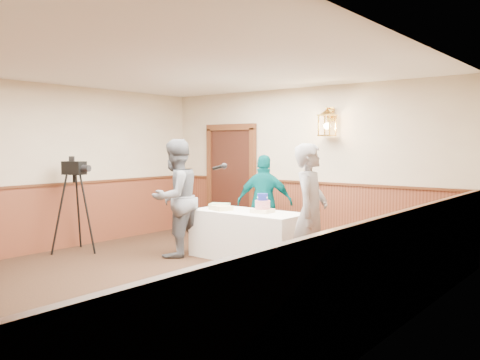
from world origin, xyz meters
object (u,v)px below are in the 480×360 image
object	(u,v)px
assistant_p	(265,203)
tv_camera_rig	(75,211)
tiered_cake	(263,205)
sheet_cake_yellow	(221,208)
interviewer	(176,198)
display_table	(248,235)
sheet_cake_green	(220,205)
baker	(311,213)

from	to	relation	value
assistant_p	tv_camera_rig	bearing A→B (deg)	17.01
tiered_cake	tv_camera_rig	world-z (taller)	tv_camera_rig
tiered_cake	assistant_p	size ratio (longest dim) A/B	0.19
sheet_cake_yellow	interviewer	size ratio (longest dim) A/B	0.18
tiered_cake	assistant_p	xyz separation A→B (m)	(-0.46, 0.70, -0.06)
display_table	interviewer	world-z (taller)	interviewer
sheet_cake_green	interviewer	size ratio (longest dim) A/B	0.16
baker	assistant_p	xyz separation A→B (m)	(-1.63, 1.25, -0.09)
baker	tv_camera_rig	bearing A→B (deg)	88.19
display_table	tiered_cake	xyz separation A→B (m)	(0.27, 0.02, 0.49)
tiered_cake	sheet_cake_green	bearing A→B (deg)	175.98
sheet_cake_green	tiered_cake	bearing A→B (deg)	-4.02
interviewer	assistant_p	size ratio (longest dim) A/B	1.16
display_table	sheet_cake_yellow	distance (m)	0.61
sheet_cake_green	tv_camera_rig	world-z (taller)	tv_camera_rig
display_table	sheet_cake_green	bearing A→B (deg)	172.96
assistant_p	tv_camera_rig	world-z (taller)	assistant_p
sheet_cake_yellow	tv_camera_rig	xyz separation A→B (m)	(-2.13, -1.24, -0.11)
display_table	assistant_p	size ratio (longest dim) A/B	1.11
display_table	interviewer	bearing A→B (deg)	-151.85
display_table	tv_camera_rig	world-z (taller)	tv_camera_rig
tiered_cake	baker	xyz separation A→B (m)	(1.16, -0.54, 0.04)
sheet_cake_green	baker	distance (m)	2.18
interviewer	assistant_p	bearing A→B (deg)	145.38
sheet_cake_green	interviewer	world-z (taller)	interviewer
display_table	sheet_cake_yellow	size ratio (longest dim) A/B	5.27
tiered_cake	sheet_cake_green	size ratio (longest dim) A/B	1.01
display_table	interviewer	distance (m)	1.30
tiered_cake	sheet_cake_green	world-z (taller)	tiered_cake
display_table	baker	distance (m)	1.61
tiered_cake	sheet_cake_yellow	bearing A→B (deg)	-167.54
display_table	tv_camera_rig	bearing A→B (deg)	-151.80
display_table	assistant_p	distance (m)	0.86
baker	assistant_p	size ratio (longest dim) A/B	1.12
baker	tv_camera_rig	size ratio (longest dim) A/B	1.19
sheet_cake_yellow	interviewer	xyz separation A→B (m)	(-0.60, -0.41, 0.15)
tiered_cake	sheet_cake_yellow	size ratio (longest dim) A/B	0.89
sheet_cake_green	baker	world-z (taller)	baker
interviewer	baker	distance (m)	2.47
display_table	sheet_cake_yellow	world-z (taller)	sheet_cake_yellow
sheet_cake_green	baker	size ratio (longest dim) A/B	0.17
assistant_p	tv_camera_rig	xyz separation A→B (m)	(-2.37, -2.09, -0.13)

